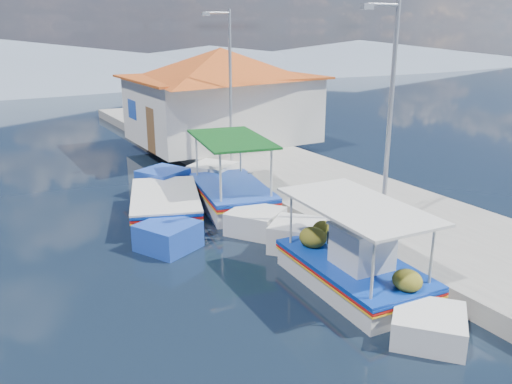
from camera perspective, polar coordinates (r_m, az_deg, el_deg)
ground at (r=11.35m, az=2.70°, el=-13.67°), size 160.00×160.00×0.00m
quay at (r=18.90m, az=7.93°, el=-0.03°), size 5.00×44.00×0.50m
bollards at (r=17.02m, az=3.94°, el=-0.46°), size 0.20×17.20×0.30m
main_caique at (r=12.71m, az=10.21°, el=-8.11°), size 2.27×6.88×2.27m
caique_green_canopy at (r=17.96m, az=-2.78°, el=-0.33°), size 2.97×6.91×2.63m
caique_blue_hull at (r=17.11m, az=-9.89°, el=-1.70°), size 3.52×6.57×1.24m
harbor_building at (r=26.03m, az=-3.71°, el=10.56°), size 10.49×10.49×4.40m
lamp_post_near at (r=14.26m, az=14.01°, el=8.82°), size 1.21×0.14×6.00m
lamp_post_far at (r=21.61m, az=-3.01°, el=12.05°), size 1.21×0.14×6.00m
mountain_ridge at (r=65.34m, az=-20.17°, el=13.00°), size 171.40×96.00×5.50m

